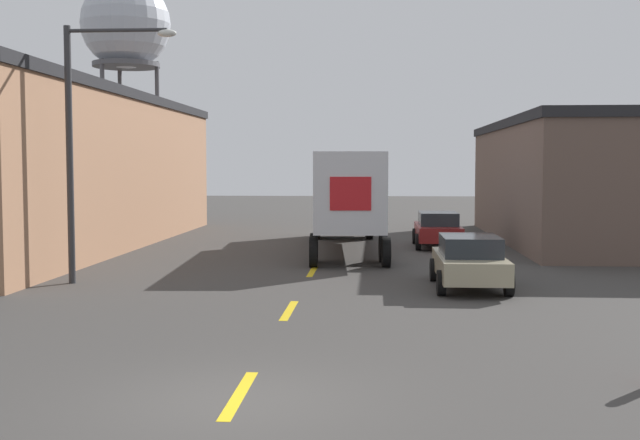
% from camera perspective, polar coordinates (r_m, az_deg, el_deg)
% --- Properties ---
extents(ground_plane, '(160.00, 160.00, 0.00)m').
position_cam_1_polar(ground_plane, '(12.18, -6.09, -12.76)').
color(ground_plane, '#3D3A38').
extents(road_centerline, '(0.20, 16.84, 0.01)m').
position_cam_1_polar(road_centerline, '(19.42, -2.20, -6.44)').
color(road_centerline, gold).
rests_on(road_centerline, ground_plane).
extents(warehouse_right, '(10.89, 19.02, 5.55)m').
position_cam_1_polar(warehouse_right, '(39.16, 20.46, 2.62)').
color(warehouse_right, brown).
rests_on(warehouse_right, ground_plane).
extents(semi_truck, '(3.53, 13.57, 3.95)m').
position_cam_1_polar(semi_truck, '(33.15, 1.85, 1.99)').
color(semi_truck, silver).
rests_on(semi_truck, ground_plane).
extents(parked_car_right_mid, '(2.02, 4.38, 1.51)m').
position_cam_1_polar(parked_car_right_mid, '(23.13, 10.58, -2.86)').
color(parked_car_right_mid, tan).
rests_on(parked_car_right_mid, ground_plane).
extents(parked_car_right_far, '(2.02, 4.38, 1.51)m').
position_cam_1_polar(parked_car_right_far, '(34.55, 8.38, -0.62)').
color(parked_car_right_far, maroon).
rests_on(parked_car_right_far, ground_plane).
extents(water_tower, '(5.80, 5.80, 15.61)m').
position_cam_1_polar(water_tower, '(55.15, -13.66, 13.25)').
color(water_tower, '#47474C').
rests_on(water_tower, ground_plane).
extents(street_lamp, '(3.33, 0.32, 7.54)m').
position_cam_1_polar(street_lamp, '(24.56, -16.43, 6.06)').
color(street_lamp, '#2D2D30').
rests_on(street_lamp, ground_plane).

